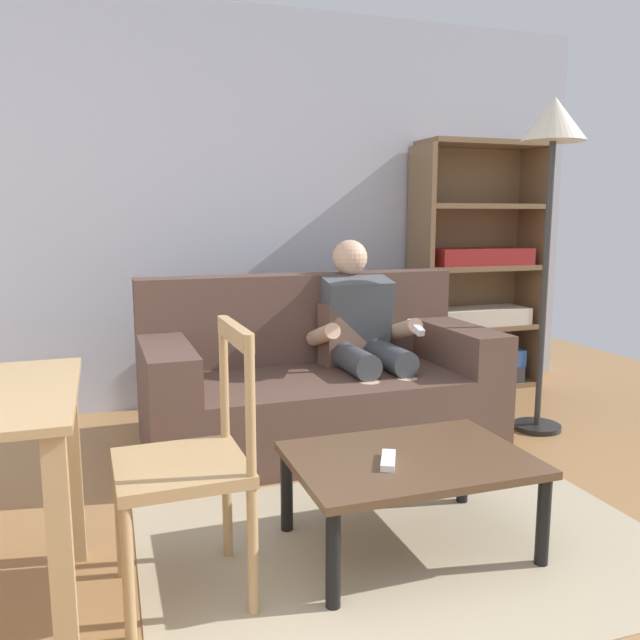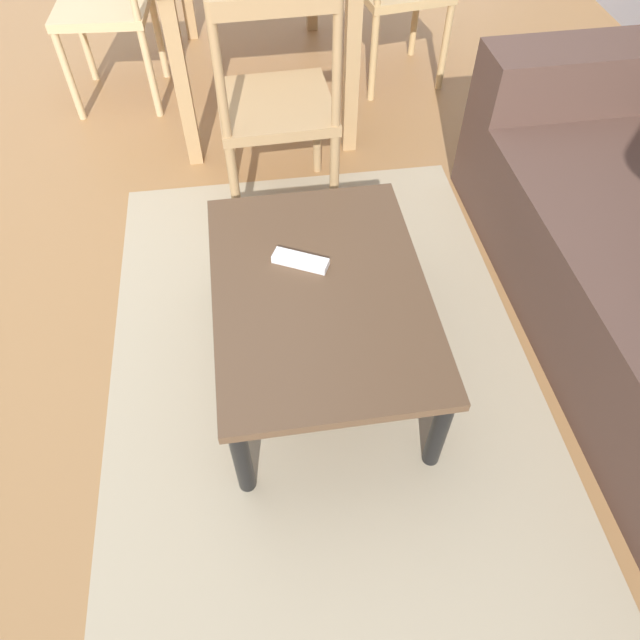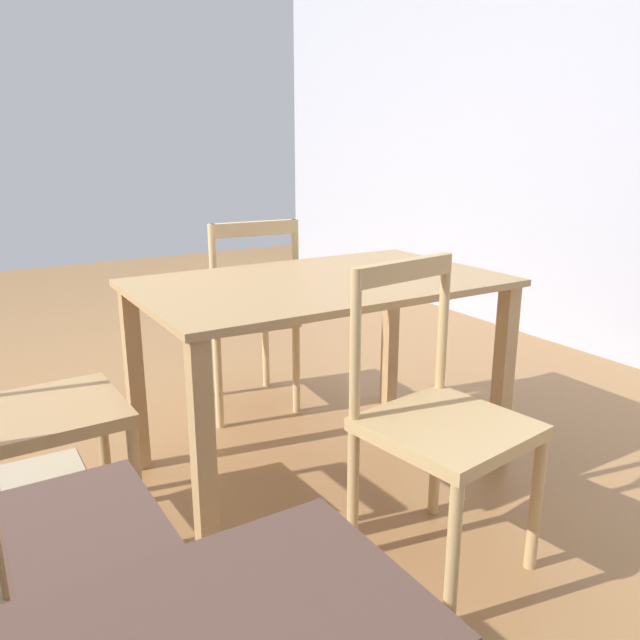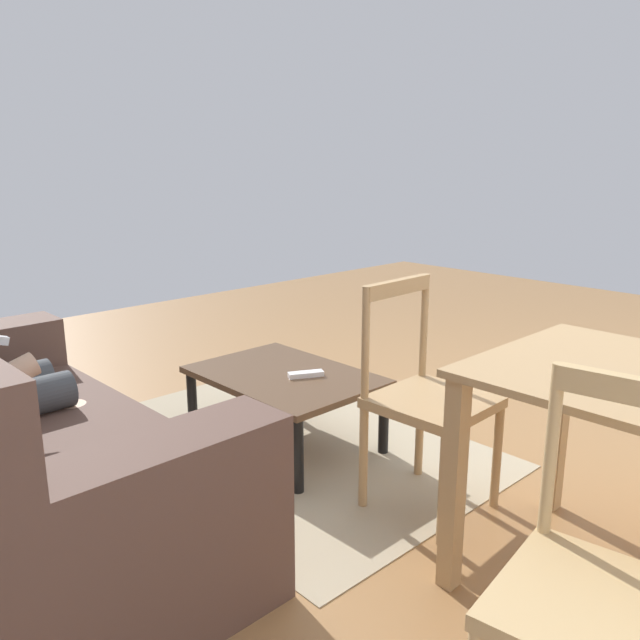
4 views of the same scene
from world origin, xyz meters
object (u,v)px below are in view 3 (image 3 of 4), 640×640
dining_table (320,311)px  dining_chair_by_doorway (245,317)px  dining_chair_facing_couch (39,413)px  dining_chair_near_wall (439,423)px

dining_table → dining_chair_by_doorway: 0.70m
dining_chair_facing_couch → dining_chair_by_doorway: 1.20m
dining_chair_by_doorway → dining_chair_facing_couch: bearing=34.4°
dining_table → dining_chair_near_wall: bearing=89.6°
dining_chair_facing_couch → dining_chair_by_doorway: same height
dining_chair_near_wall → dining_chair_facing_couch: (0.99, -0.67, 0.00)m
dining_table → dining_chair_facing_couch: size_ratio=1.44×
dining_chair_by_doorway → dining_chair_near_wall: bearing=89.9°
dining_chair_facing_couch → dining_chair_by_doorway: (-0.99, -0.68, -0.00)m
dining_chair_near_wall → dining_chair_by_doorway: size_ratio=0.99×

